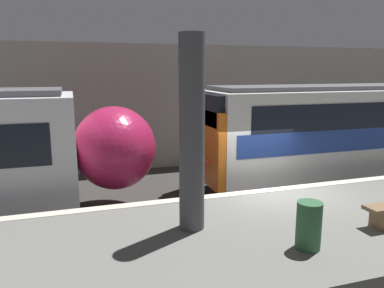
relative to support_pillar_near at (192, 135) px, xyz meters
The scene contains 5 objects.
ground_plane 4.51m from the support_pillar_near, 31.79° to the left, with size 120.00×120.00×0.00m, color #33302D.
platform 3.78m from the support_pillar_near, ahead, with size 40.00×4.39×1.13m.
station_rear_barrier 9.44m from the support_pillar_near, 72.39° to the left, with size 50.00×0.15×5.28m.
support_pillar_near is the anchor object (origin of this frame).
trash_bin 2.66m from the support_pillar_near, 41.05° to the right, with size 0.44×0.44×0.85m.
Camera 1 is at (-4.99, -8.45, 4.22)m, focal length 35.00 mm.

